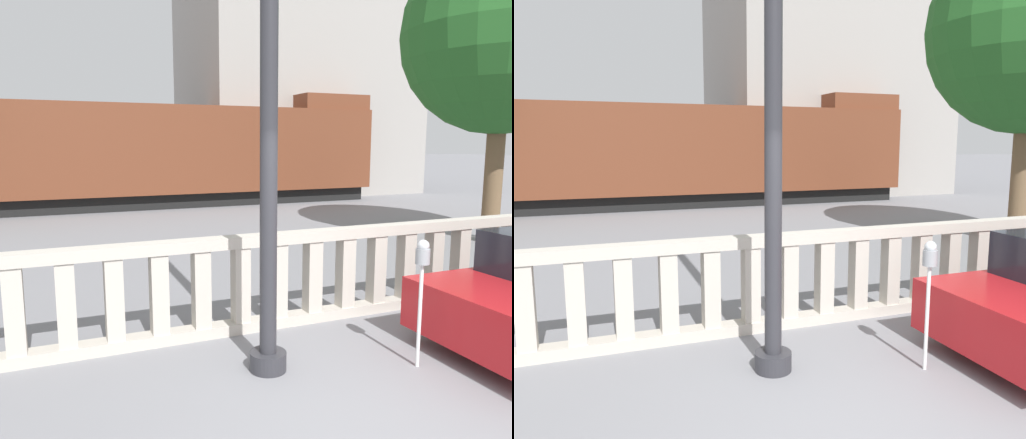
{
  "view_description": "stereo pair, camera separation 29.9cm",
  "coord_description": "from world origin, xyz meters",
  "views": [
    {
      "loc": [
        -2.41,
        -3.06,
        2.37
      ],
      "look_at": [
        0.37,
        3.57,
        1.26
      ],
      "focal_mm": 35.0,
      "sensor_mm": 36.0,
      "label": 1
    },
    {
      "loc": [
        -2.13,
        -3.17,
        2.37
      ],
      "look_at": [
        0.37,
        3.57,
        1.26
      ],
      "focal_mm": 35.0,
      "sensor_mm": 36.0,
      "label": 2
    }
  ],
  "objects": [
    {
      "name": "balustrade",
      "position": [
        0.0,
        2.57,
        0.62
      ],
      "size": [
        14.45,
        0.24,
        1.23
      ],
      "color": "#BCB5A8",
      "rests_on": "ground"
    },
    {
      "name": "train_near",
      "position": [
        0.46,
        15.71,
        1.95
      ],
      "size": [
        19.39,
        2.97,
        4.29
      ],
      "color": "black",
      "rests_on": "ground"
    },
    {
      "name": "lamppost",
      "position": [
        -0.38,
        1.45,
        3.27
      ],
      "size": [
        0.39,
        0.39,
        6.7
      ],
      "color": "#2D2D33",
      "rests_on": "ground"
    },
    {
      "name": "parking_meter",
      "position": [
        1.13,
        0.91,
        1.08
      ],
      "size": [
        0.15,
        0.15,
        1.38
      ],
      "color": "silver",
      "rests_on": "ground"
    },
    {
      "name": "ground_plane",
      "position": [
        0.0,
        0.0,
        0.0
      ],
      "size": [
        160.0,
        160.0,
        0.0
      ],
      "primitive_type": "plane",
      "color": "slate"
    },
    {
      "name": "building_block",
      "position": [
        8.96,
        19.26,
        5.62
      ],
      "size": [
        10.13,
        7.33,
        11.25
      ],
      "color": "gray",
      "rests_on": "ground"
    }
  ]
}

